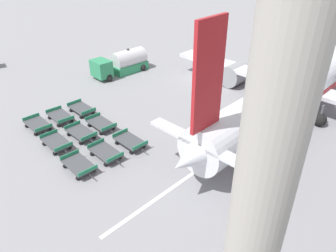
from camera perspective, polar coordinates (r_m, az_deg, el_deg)
ground_plane at (r=45.09m, az=4.84°, el=8.42°), size 500.00×500.00×0.00m
airplane at (r=39.36m, az=23.80°, el=7.28°), size 35.07×44.60×12.80m
fuel_tanker_primary at (r=46.63m, az=-7.77°, el=10.79°), size 4.03×8.25×3.24m
baggage_dolly_row_near_col_a at (r=35.14m, az=-21.75°, el=0.24°), size 3.81×2.07×0.92m
baggage_dolly_row_near_col_b at (r=31.59m, az=-18.87°, el=-2.73°), size 3.81×2.08×0.92m
baggage_dolly_row_near_col_c at (r=28.14m, az=-15.26°, el=-6.58°), size 3.81×2.07×0.92m
baggage_dolly_row_mid_a_col_a at (r=35.89m, az=-18.28°, el=1.59°), size 3.83×2.17×0.92m
baggage_dolly_row_mid_a_col_b at (r=32.40m, az=-14.93°, el=-1.15°), size 3.79×2.01×0.92m
baggage_dolly_row_mid_a_col_c at (r=29.11m, az=-10.83°, el=-4.56°), size 3.81×2.05×0.92m
baggage_dolly_row_mid_b_col_a at (r=36.80m, az=-14.82°, el=2.91°), size 3.80×2.04×0.92m
baggage_dolly_row_mid_b_col_b at (r=33.44m, az=-11.59°, el=0.38°), size 3.81×2.07×0.92m
baggage_dolly_row_mid_b_col_c at (r=30.25m, az=-6.62°, el=-2.67°), size 3.80×2.04×0.92m
apron_light_mast at (r=3.62m, az=17.22°, el=-5.19°), size 2.00×0.79×27.87m
stand_guidance_stripe at (r=33.19m, az=14.14°, el=-1.19°), size 2.41×35.83×0.01m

